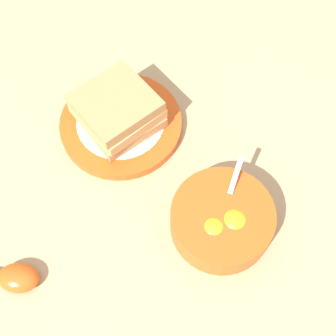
# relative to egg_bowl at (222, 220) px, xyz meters

# --- Properties ---
(ground_plane) EXTENTS (3.00, 3.00, 0.00)m
(ground_plane) POSITION_rel_egg_bowl_xyz_m (-0.05, 0.02, -0.03)
(ground_plane) COLOR tan
(egg_bowl) EXTENTS (0.15, 0.14, 0.07)m
(egg_bowl) POSITION_rel_egg_bowl_xyz_m (0.00, 0.00, 0.00)
(egg_bowl) COLOR #DB5119
(egg_bowl) RESTS_ON ground_plane
(toast_plate) EXTENTS (0.20, 0.20, 0.02)m
(toast_plate) POSITION_rel_egg_bowl_xyz_m (-0.00, 0.23, -0.02)
(toast_plate) COLOR #DB5119
(toast_plate) RESTS_ON ground_plane
(toast_sandwich) EXTENTS (0.12, 0.11, 0.06)m
(toast_sandwich) POSITION_rel_egg_bowl_xyz_m (-0.00, 0.23, 0.02)
(toast_sandwich) COLOR tan
(toast_sandwich) RESTS_ON toast_plate
(soup_spoon) EXTENTS (0.12, 0.13, 0.03)m
(soup_spoon) POSITION_rel_egg_bowl_xyz_m (-0.27, 0.14, -0.01)
(soup_spoon) COLOR #DB5119
(soup_spoon) RESTS_ON ground_plane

